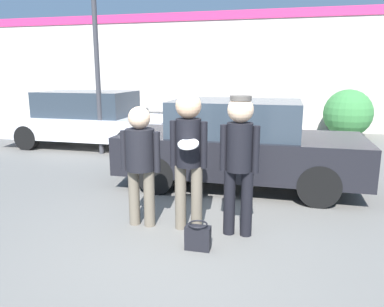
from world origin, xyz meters
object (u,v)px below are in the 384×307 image
Objects in this scene: person_right at (239,153)px; street_lamp at (104,0)px; person_left at (140,156)px; parked_car_far at (90,119)px; shrub at (348,113)px; person_middle_with_frisbee at (188,149)px; handbag at (198,237)px; parked_car_near at (239,144)px.

street_lamp is (-3.74, 4.01, 2.62)m from person_right.
person_left reaches higher than parked_car_far.
shrub is at bearing 25.17° from parked_car_far.
person_middle_with_frisbee is 1.01× the size of person_right.
handbag is (-0.40, -0.54, -0.93)m from person_right.
person_left is 5.92m from parked_car_far.
person_middle_with_frisbee is 1.11m from handbag.
parked_car_far reaches higher than shrub.
parked_car_near is 0.71× the size of street_lamp.
person_right is (1.31, 0.01, 0.11)m from person_left.
shrub is (3.77, 8.21, -0.22)m from person_left.
person_right is 0.42× the size of parked_car_near.
parked_car_far is at bearing -154.83° from shrub.
shrub is 4.60× the size of handbag.
handbag is at bearing -126.67° from person_right.
handbag is (0.26, -0.55, -0.93)m from person_middle_with_frisbee.
person_middle_with_frisbee is at bearing -100.48° from parked_car_near.
person_right is 2.15m from parked_car_near.
parked_car_near reaches higher than handbag.
parked_car_far is at bearing 140.84° from street_lamp.
person_right is at bearing -0.80° from person_middle_with_frisbee.
handbag is at bearing -64.96° from person_middle_with_frisbee.
shrub is at bearing 71.88° from handbag.
parked_car_near is 4.92m from street_lamp.
person_left is at bearing 149.88° from handbag.
person_right is 5.44× the size of handbag.
person_right is 8.56m from shrub.
person_middle_with_frisbee is 8.77m from shrub.
parked_car_near is (1.05, 2.12, -0.19)m from person_left.
person_right is (0.66, -0.01, -0.01)m from person_middle_with_frisbee.
parked_car_near is 6.66m from shrub.
person_middle_with_frisbee reaches higher than parked_car_far.
person_left is 0.38× the size of parked_car_near.
street_lamp reaches higher than person_right.
parked_car_far is 3.21m from street_lamp.
shrub is at bearing 73.31° from person_right.
person_right is at bearing 53.33° from handbag.
parked_car_near is at bearing -31.15° from parked_car_far.
person_middle_with_frisbee is 0.38× the size of parked_car_far.
person_middle_with_frisbee is 0.30× the size of street_lamp.
person_left is 5.44m from street_lamp.
person_right is at bearing -82.85° from parked_car_near.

